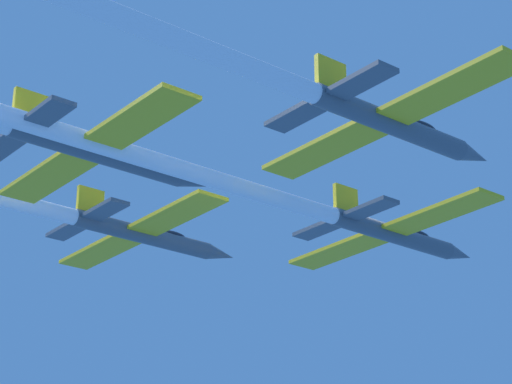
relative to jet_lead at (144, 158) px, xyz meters
name	(u,v)px	position (x,y,z in m)	size (l,w,h in m)	color
jet_lead	(144,158)	(0.00, 0.00, 0.00)	(18.63, 68.37, 3.09)	#4C5660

